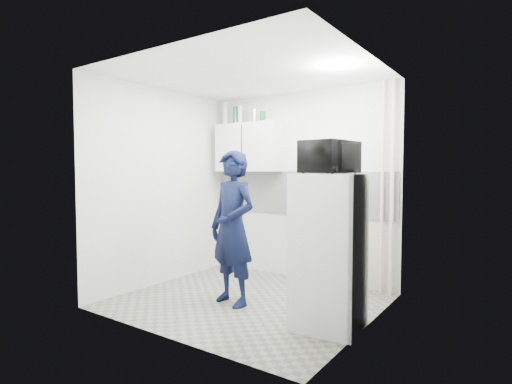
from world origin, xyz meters
The scene contains 22 objects.
floor centered at (0.00, 0.00, 0.00)m, with size 2.80×2.80×0.00m, color gray.
ceiling centered at (0.00, 0.00, 2.60)m, with size 2.80×2.80×0.00m, color white.
wall_back centered at (0.00, 1.25, 1.30)m, with size 2.80×2.80×0.00m, color silver.
wall_left centered at (-1.40, 0.00, 1.30)m, with size 2.60×2.60×0.00m, color silver.
wall_right centered at (1.40, 0.00, 1.30)m, with size 2.60×2.60×0.00m, color silver.
person centered at (-0.08, -0.17, 0.87)m, with size 0.63×0.42×1.74m, color black.
stove centered at (0.56, 1.00, 0.41)m, with size 0.52×0.52×0.82m, color beige.
fridge centered at (1.10, -0.19, 0.74)m, with size 0.61×0.61×1.48m, color white.
stove_top centered at (0.56, 1.00, 0.84)m, with size 0.49×0.49×0.03m, color black.
saucepan centered at (0.61, 0.94, 0.91)m, with size 0.19×0.19×0.10m, color silver.
microwave centered at (1.10, -0.19, 1.63)m, with size 0.38×0.56×0.31m, color black.
bottle_a centered at (-1.19, 1.07, 2.37)m, with size 0.08×0.08×0.34m, color #B2B7BC.
bottle_b centered at (-1.00, 1.07, 2.34)m, with size 0.07×0.07×0.27m, color #144C1E.
bottle_c centered at (-0.91, 1.07, 2.34)m, with size 0.07×0.07×0.28m, color #B2B7BC.
canister_a centered at (-0.65, 1.07, 2.30)m, with size 0.08×0.08×0.20m, color silver.
canister_b centered at (-0.51, 1.07, 2.28)m, with size 0.08×0.08×0.16m, color #144C1E.
upper_cabinet centered at (-0.75, 1.07, 1.85)m, with size 1.00×0.35×0.70m, color white.
range_hood centered at (0.45, 1.00, 1.57)m, with size 0.60×0.50×0.14m, color beige.
backsplash centered at (0.00, 1.24, 1.20)m, with size 2.74×0.03×0.60m, color white.
pipe_a centered at (1.30, 1.17, 1.30)m, with size 0.05×0.05×2.60m, color beige.
pipe_b centered at (1.18, 1.17, 1.30)m, with size 0.04×0.04×2.60m, color beige.
ceiling_spot_fixture centered at (1.00, 0.20, 2.57)m, with size 0.10×0.10×0.02m, color white.
Camera 1 is at (2.68, -3.69, 1.50)m, focal length 28.00 mm.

